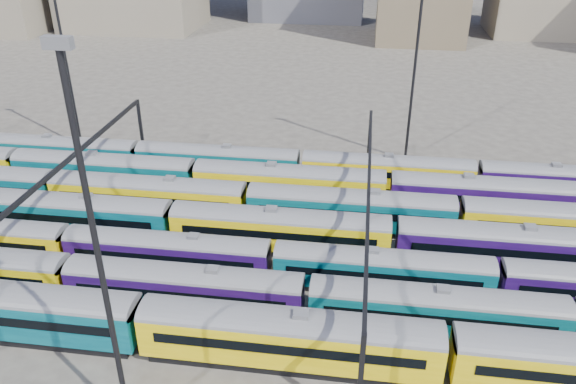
# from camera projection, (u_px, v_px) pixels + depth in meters

# --- Properties ---
(ground) EXTENTS (500.00, 500.00, 0.00)m
(ground) POSITION_uv_depth(u_px,v_px,m) (263.00, 249.00, 56.10)
(ground) COLOR #3C3733
(ground) RESTS_ON ground
(rake_0) EXTENTS (135.95, 3.31, 5.59)m
(rake_0) POSITION_uv_depth(u_px,v_px,m) (140.00, 319.00, 42.42)
(rake_0) COLOR black
(rake_0) RESTS_ON ground
(rake_1) EXTENTS (122.81, 3.00, 5.04)m
(rake_1) POSITION_uv_depth(u_px,v_px,m) (68.00, 274.00, 47.99)
(rake_1) COLOR black
(rake_1) RESTS_ON ground
(rake_2) EXTENTS (116.92, 2.85, 4.79)m
(rake_2) POSITION_uv_depth(u_px,v_px,m) (272.00, 258.00, 50.32)
(rake_2) COLOR black
(rake_2) RESTS_ON ground
(rake_3) EXTENTS (130.85, 3.19, 5.38)m
(rake_3) POSITION_uv_depth(u_px,v_px,m) (394.00, 234.00, 53.20)
(rake_3) COLOR black
(rake_3) RESTS_ON ground
(rake_4) EXTENTS (130.87, 3.19, 5.38)m
(rake_4) POSITION_uv_depth(u_px,v_px,m) (247.00, 199.00, 59.48)
(rake_4) COLOR black
(rake_4) RESTS_ON ground
(rake_5) EXTENTS (154.17, 3.22, 5.43)m
(rake_5) POSITION_uv_depth(u_px,v_px,m) (289.00, 180.00, 63.37)
(rake_5) COLOR black
(rake_5) RESTS_ON ground
(rake_6) EXTENTS (123.29, 3.01, 5.06)m
(rake_6) POSITION_uv_depth(u_px,v_px,m) (301.00, 163.00, 67.75)
(rake_6) COLOR black
(rake_6) RESTS_ON ground
(gantry_1) EXTENTS (0.35, 40.35, 8.03)m
(gantry_1) POSITION_uv_depth(u_px,v_px,m) (63.00, 176.00, 55.42)
(gantry_1) COLOR black
(gantry_1) RESTS_ON ground
(gantry_2) EXTENTS (0.35, 40.35, 8.03)m
(gantry_2) POSITION_uv_depth(u_px,v_px,m) (368.00, 196.00, 51.69)
(gantry_2) COLOR black
(gantry_2) RESTS_ON ground
(mast_1) EXTENTS (1.40, 0.50, 25.60)m
(mast_1) POSITION_uv_depth(u_px,v_px,m) (63.00, 47.00, 72.58)
(mast_1) COLOR black
(mast_1) RESTS_ON ground
(mast_2) EXTENTS (1.40, 0.50, 25.60)m
(mast_2) POSITION_uv_depth(u_px,v_px,m) (97.00, 250.00, 30.94)
(mast_2) COLOR black
(mast_2) RESTS_ON ground
(mast_3) EXTENTS (1.40, 0.50, 25.60)m
(mast_3) POSITION_uv_depth(u_px,v_px,m) (416.00, 55.00, 68.73)
(mast_3) COLOR black
(mast_3) RESTS_ON ground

